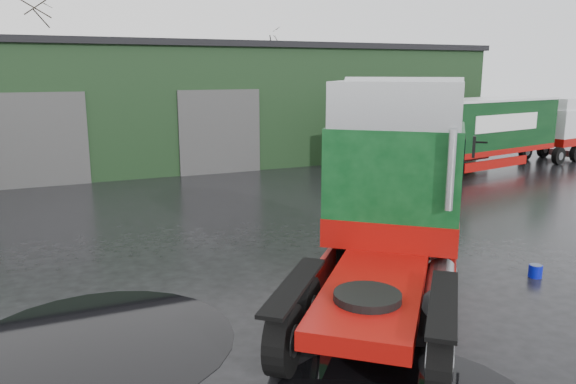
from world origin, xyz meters
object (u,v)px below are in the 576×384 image
object	(u,v)px
warehouse	(188,101)
tree_back_b	(257,85)
hero_tractor	(384,203)
lorry_right	(472,136)
wash_bucket	(535,271)
tree_back_a	(32,73)

from	to	relation	value
warehouse	tree_back_b	xyz separation A→B (m)	(8.00, 10.00, 0.59)
hero_tractor	lorry_right	distance (m)	17.68
wash_bucket	tree_back_a	xyz separation A→B (m)	(-10.71, 32.65, 4.60)
warehouse	tree_back_a	xyz separation A→B (m)	(-8.00, 10.00, 1.59)
tree_back_b	wash_bucket	bearing A→B (deg)	-99.20
wash_bucket	tree_back_b	size ratio (longest dim) A/B	0.04
lorry_right	tree_back_b	xyz separation A→B (m)	(-3.03, 21.00, 1.95)
tree_back_a	tree_back_b	world-z (taller)	tree_back_a
wash_bucket	tree_back_b	world-z (taller)	tree_back_b
wash_bucket	lorry_right	bearing A→B (deg)	54.47
hero_tractor	lorry_right	world-z (taller)	hero_tractor
tree_back_a	tree_back_b	xyz separation A→B (m)	(16.00, 0.00, -1.00)
hero_tractor	tree_back_b	world-z (taller)	tree_back_b
warehouse	wash_bucket	distance (m)	23.01
hero_tractor	wash_bucket	size ratio (longest dim) A/B	23.76
lorry_right	tree_back_b	bearing A→B (deg)	177.51
warehouse	hero_tractor	xyz separation A→B (m)	(-1.94, -23.00, -0.80)
hero_tractor	lorry_right	size ratio (longest dim) A/B	0.55
hero_tractor	tree_back_b	bearing A→B (deg)	113.88
tree_back_a	tree_back_b	bearing A→B (deg)	0.00
wash_bucket	tree_back_a	size ratio (longest dim) A/B	0.03
lorry_right	tree_back_a	distance (m)	28.49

